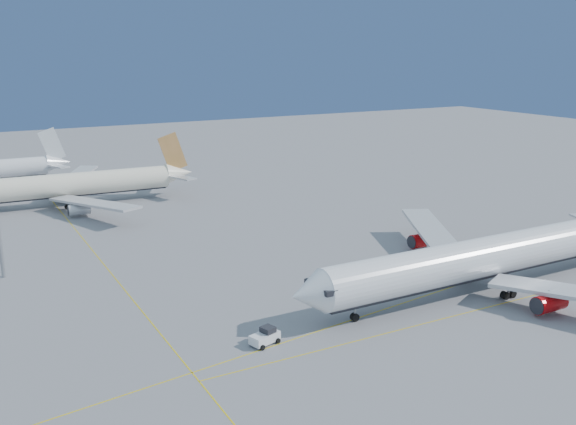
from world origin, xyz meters
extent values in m
plane|color=slate|center=(0.00, 0.00, 0.00)|extent=(500.00, 500.00, 0.00)
cube|color=gold|center=(5.00, -14.00, 0.01)|extent=(90.00, 0.18, 0.02)
cube|color=gold|center=(0.00, -6.00, 0.01)|extent=(118.86, 16.88, 0.02)
cube|color=gold|center=(-40.00, 30.00, 0.01)|extent=(0.18, 140.00, 0.02)
cylinder|color=white|center=(11.43, -8.26, 5.73)|extent=(61.73, 6.81, 6.39)
cone|color=white|center=(-21.84, -8.49, 5.73)|extent=(5.00, 6.42, 6.39)
cube|color=black|center=(-19.75, -8.47, 6.39)|extent=(1.80, 6.08, 0.77)
cube|color=#B7B7BC|center=(16.89, 9.67, 3.97)|extent=(18.92, 31.26, 0.61)
cylinder|color=gray|center=(-13.87, -8.43, 1.87)|extent=(0.26, 0.26, 2.53)
cylinder|color=black|center=(-13.87, -8.43, 0.61)|extent=(1.22, 0.78, 1.21)
cylinder|color=gray|center=(12.56, -12.77, 1.87)|extent=(0.35, 0.35, 2.53)
cylinder|color=black|center=(12.56, -12.77, 0.61)|extent=(1.22, 1.00, 1.21)
cylinder|color=gray|center=(12.50, -3.74, 1.87)|extent=(0.35, 0.35, 2.53)
cylinder|color=black|center=(12.50, -3.74, 0.61)|extent=(1.22, 1.00, 1.21)
cylinder|color=#A9070A|center=(12.64, -20.39, 1.91)|extent=(5.31, 2.79, 2.75)
cylinder|color=#A9070A|center=(12.47, 3.89, 1.91)|extent=(5.31, 2.79, 2.75)
cylinder|color=#A9070A|center=(17.08, 13.50, 1.91)|extent=(5.31, 2.79, 2.75)
cylinder|color=#F3E9CF|center=(-38.33, 84.78, 5.26)|extent=(53.35, 8.33, 5.82)
cone|color=#F3E9CF|center=(-8.22, 83.36, 5.88)|extent=(7.41, 5.86, 5.53)
cube|color=#B7B7BC|center=(-34.16, 68.51, 3.66)|extent=(16.15, 28.36, 0.56)
cube|color=#B7B7BC|center=(-32.64, 100.59, 3.66)|extent=(18.36, 27.62, 0.56)
cube|color=#BF8347|center=(-9.75, 83.43, 11.57)|extent=(7.87, 0.83, 10.81)
cylinder|color=gray|center=(-37.50, 80.60, 1.74)|extent=(0.33, 0.33, 2.35)
cylinder|color=black|center=(-37.50, 80.60, 0.56)|extent=(1.17, 0.97, 1.12)
cylinder|color=gray|center=(-37.11, 88.87, 1.74)|extent=(0.33, 0.33, 2.35)
cylinder|color=black|center=(-37.11, 88.87, 0.56)|extent=(1.17, 0.97, 1.12)
cylinder|color=#B7B7BC|center=(-36.95, 71.51, 1.74)|extent=(5.02, 2.78, 2.55)
cylinder|color=#B7B7BC|center=(-35.70, 97.87, 1.74)|extent=(5.02, 2.78, 2.55)
cone|color=white|center=(-33.54, 117.91, 5.52)|extent=(6.93, 5.35, 5.15)
cube|color=silver|center=(-34.99, 117.95, 10.89)|extent=(7.45, 0.66, 10.24)
cube|color=white|center=(-28.67, -8.86, 0.91)|extent=(4.48, 3.13, 1.22)
cube|color=black|center=(-28.09, -8.68, 1.83)|extent=(2.06, 2.13, 0.91)
cylinder|color=black|center=(-29.72, -10.29, 0.36)|extent=(0.78, 0.55, 0.71)
cylinder|color=black|center=(-30.34, -8.25, 0.36)|extent=(0.78, 0.55, 0.71)
cylinder|color=black|center=(-27.00, -9.47, 0.36)|extent=(0.78, 0.55, 0.71)
cylinder|color=black|center=(-27.62, -7.43, 0.36)|extent=(0.78, 0.55, 0.71)
camera|label=1|loc=(-63.67, -79.52, 38.50)|focal=40.00mm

